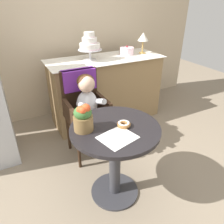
% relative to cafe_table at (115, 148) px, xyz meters
% --- Properties ---
extents(ground_plane, '(8.00, 8.00, 0.00)m').
position_rel_cafe_table_xyz_m(ground_plane, '(0.00, 0.00, -0.51)').
color(ground_plane, gray).
extents(back_wall, '(4.80, 0.10, 2.70)m').
position_rel_cafe_table_xyz_m(back_wall, '(0.00, 1.85, 0.84)').
color(back_wall, '#C1AD8E').
rests_on(back_wall, ground).
extents(cafe_table, '(0.72, 0.72, 0.72)m').
position_rel_cafe_table_xyz_m(cafe_table, '(0.00, 0.00, 0.00)').
color(cafe_table, black).
rests_on(cafe_table, ground).
extents(wicker_chair, '(0.42, 0.45, 0.95)m').
position_rel_cafe_table_xyz_m(wicker_chair, '(0.01, 0.74, 0.13)').
color(wicker_chair, '#332114').
rests_on(wicker_chair, ground).
extents(seated_child, '(0.27, 0.32, 0.73)m').
position_rel_cafe_table_xyz_m(seated_child, '(0.01, 0.59, 0.17)').
color(seated_child, silver).
rests_on(seated_child, ground).
extents(paper_napkin, '(0.29, 0.27, 0.00)m').
position_rel_cafe_table_xyz_m(paper_napkin, '(-0.05, -0.13, 0.21)').
color(paper_napkin, white).
rests_on(paper_napkin, cafe_table).
extents(donut_front, '(0.11, 0.11, 0.04)m').
position_rel_cafe_table_xyz_m(donut_front, '(0.06, -0.02, 0.23)').
color(donut_front, '#936033').
rests_on(donut_front, cafe_table).
extents(flower_vase, '(0.15, 0.15, 0.23)m').
position_rel_cafe_table_xyz_m(flower_vase, '(-0.23, 0.08, 0.33)').
color(flower_vase, brown).
rests_on(flower_vase, cafe_table).
extents(display_counter, '(1.56, 0.62, 0.90)m').
position_rel_cafe_table_xyz_m(display_counter, '(0.55, 1.30, -0.05)').
color(display_counter, '#93754C').
rests_on(display_counter, ground).
extents(tiered_cake_stand, '(0.30, 0.30, 0.34)m').
position_rel_cafe_table_xyz_m(tiered_cake_stand, '(0.34, 1.30, 0.59)').
color(tiered_cake_stand, silver).
rests_on(tiered_cake_stand, display_counter).
extents(round_layer_cake, '(0.19, 0.19, 0.12)m').
position_rel_cafe_table_xyz_m(round_layer_cake, '(0.91, 1.35, 0.44)').
color(round_layer_cake, silver).
rests_on(round_layer_cake, display_counter).
extents(table_lamp, '(0.15, 0.15, 0.28)m').
position_rel_cafe_table_xyz_m(table_lamp, '(1.13, 1.30, 0.61)').
color(table_lamp, '#B28C47').
rests_on(table_lamp, display_counter).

